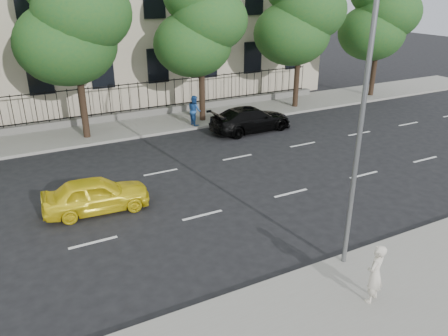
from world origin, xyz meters
The scene contains 14 objects.
ground centered at (0.00, 0.00, 0.00)m, with size 120.00×120.00×0.00m, color black.
near_sidewalk centered at (0.00, -4.00, 0.07)m, with size 60.00×4.00×0.15m, color gray.
far_sidewalk centered at (0.00, 14.00, 0.07)m, with size 60.00×4.00×0.15m, color gray.
lane_markings centered at (0.00, 4.75, 0.01)m, with size 49.60×4.62×0.01m, color silver, non-canonical shape.
iron_fence centered at (0.00, 15.70, 0.65)m, with size 30.00×0.50×2.20m.
street_light centered at (2.50, -1.77, 5.15)m, with size 0.25×3.32×8.05m.
tree_c centered at (-1.96, 13.36, 6.41)m, with size 5.89×5.50×9.80m.
tree_d centered at (5.04, 13.36, 5.84)m, with size 5.34×4.94×8.84m.
tree_e centered at (12.04, 13.36, 6.20)m, with size 5.71×5.31×9.46m.
tree_f centered at (19.04, 13.36, 5.88)m, with size 5.52×5.12×9.01m.
yellow_taxi centered at (-3.34, 4.69, 0.66)m, with size 1.57×3.89×1.33m, color yellow.
black_sedan centered at (6.73, 10.30, 0.72)m, with size 2.01×4.94×1.43m, color black.
woman_near centered at (1.93, -4.00, 0.99)m, with size 0.61×0.40×1.69m, color beige.
pedestrian_far centered at (4.17, 12.50, 1.03)m, with size 0.85×0.67×1.76m, color #224E95.
Camera 1 is at (-5.87, -10.46, 7.94)m, focal length 35.00 mm.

